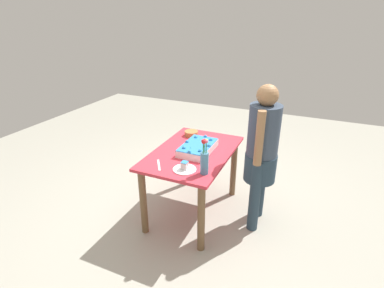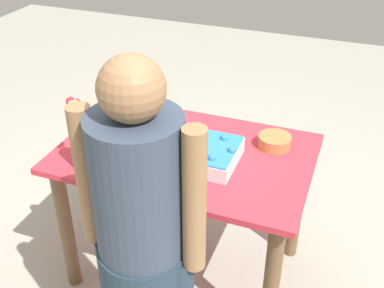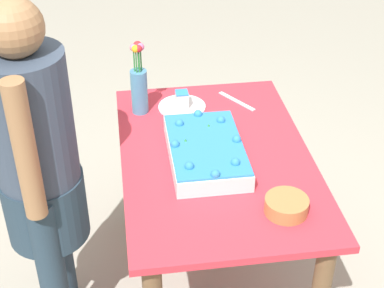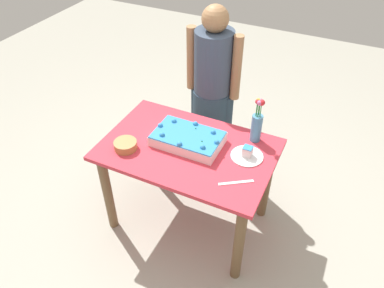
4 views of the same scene
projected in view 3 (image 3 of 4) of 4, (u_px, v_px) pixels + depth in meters
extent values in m
plane|color=#A5A394|center=(212.00, 283.00, 2.80)|extent=(8.00, 8.00, 0.00)
cube|color=#CD3241|center=(216.00, 158.00, 2.39)|extent=(1.17, 0.77, 0.03)
cylinder|color=brown|center=(255.00, 155.00, 3.05)|extent=(0.07, 0.07, 0.72)
cylinder|color=brown|center=(137.00, 165.00, 2.98)|extent=(0.07, 0.07, 0.72)
cube|color=white|center=(206.00, 152.00, 2.33)|extent=(0.47, 0.29, 0.07)
cube|color=#2F81C4|center=(206.00, 144.00, 2.31)|extent=(0.46, 0.28, 0.01)
sphere|color=#2F81C4|center=(198.00, 114.00, 2.48)|extent=(0.04, 0.04, 0.04)
sphere|color=#2F81C4|center=(179.00, 123.00, 2.42)|extent=(0.04, 0.04, 0.04)
sphere|color=#2F81C4|center=(175.00, 144.00, 2.29)|extent=(0.04, 0.04, 0.04)
sphere|color=#2F81C4|center=(189.00, 166.00, 2.17)|extent=(0.04, 0.04, 0.04)
sphere|color=#2F81C4|center=(215.00, 174.00, 2.13)|extent=(0.04, 0.04, 0.04)
sphere|color=#2F81C4|center=(235.00, 162.00, 2.19)|extent=(0.04, 0.04, 0.04)
sphere|color=#2F81C4|center=(237.00, 139.00, 2.32)|extent=(0.04, 0.04, 0.04)
sphere|color=#2F81C4|center=(221.00, 120.00, 2.44)|extent=(0.04, 0.04, 0.04)
cone|color=#2D8438|center=(186.00, 140.00, 2.32)|extent=(0.02, 0.02, 0.02)
cone|color=#2D8438|center=(209.00, 126.00, 2.41)|extent=(0.02, 0.02, 0.02)
cylinder|color=white|center=(182.00, 107.00, 2.69)|extent=(0.22, 0.22, 0.01)
cube|color=silver|center=(182.00, 100.00, 2.67)|extent=(0.06, 0.06, 0.07)
cube|color=#2F86C7|center=(182.00, 93.00, 2.64)|extent=(0.06, 0.06, 0.01)
cube|color=silver|center=(237.00, 101.00, 2.73)|extent=(0.20, 0.14, 0.00)
cylinder|color=teal|center=(139.00, 92.00, 2.60)|extent=(0.07, 0.07, 0.20)
cylinder|color=#2D8438|center=(138.00, 58.00, 2.53)|extent=(0.01, 0.01, 0.11)
sphere|color=red|center=(138.00, 46.00, 2.49)|extent=(0.04, 0.04, 0.04)
cylinder|color=#2D8438|center=(134.00, 60.00, 2.51)|extent=(0.01, 0.01, 0.11)
sphere|color=pink|center=(133.00, 48.00, 2.48)|extent=(0.03, 0.03, 0.03)
cylinder|color=#2D8438|center=(136.00, 61.00, 2.50)|extent=(0.01, 0.01, 0.11)
sphere|color=yellow|center=(135.00, 49.00, 2.47)|extent=(0.03, 0.03, 0.03)
cylinder|color=#2D8438|center=(139.00, 61.00, 2.50)|extent=(0.01, 0.01, 0.11)
sphere|color=red|center=(138.00, 49.00, 2.47)|extent=(0.03, 0.03, 0.03)
cylinder|color=#2D8438|center=(141.00, 59.00, 2.52)|extent=(0.01, 0.01, 0.11)
sphere|color=#D46599|center=(140.00, 47.00, 2.49)|extent=(0.03, 0.03, 0.03)
cylinder|color=#AE7843|center=(286.00, 206.00, 2.07)|extent=(0.16, 0.16, 0.06)
cylinder|color=#263A49|center=(53.00, 279.00, 2.31)|extent=(0.11, 0.11, 0.78)
cylinder|color=#263A49|center=(56.00, 234.00, 2.52)|extent=(0.11, 0.11, 0.78)
cylinder|color=#263A49|center=(46.00, 205.00, 2.26)|extent=(0.32, 0.31, 0.28)
cylinder|color=#374458|center=(30.00, 122.00, 2.05)|extent=(0.30, 0.30, 0.52)
sphere|color=#9C704A|center=(13.00, 27.00, 1.85)|extent=(0.20, 0.20, 0.20)
cylinder|color=#9C704A|center=(25.00, 152.00, 1.89)|extent=(0.08, 0.08, 0.52)
cylinder|color=#9C704A|center=(35.00, 95.00, 2.20)|extent=(0.08, 0.08, 0.52)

